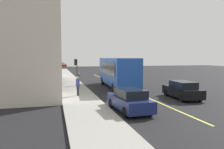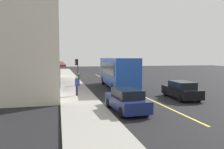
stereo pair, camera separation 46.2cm
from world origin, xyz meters
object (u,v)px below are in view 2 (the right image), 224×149
at_px(traffic_light, 77,65).
at_px(pedestrian_by_curb, 79,78).
at_px(pedestrian_at_corner, 77,84).
at_px(bus, 117,71).
at_px(car_navy, 127,100).
at_px(car_black, 181,90).

height_order(traffic_light, pedestrian_by_curb, traffic_light).
distance_m(pedestrian_at_corner, pedestrian_by_curb, 7.06).
bearing_deg(pedestrian_at_corner, traffic_light, -4.68).
xyz_separation_m(pedestrian_at_corner, pedestrian_by_curb, (7.02, -0.80, -0.12)).
relative_size(bus, pedestrian_by_curb, 7.20).
xyz_separation_m(bus, pedestrian_at_corner, (-4.97, 5.07, -0.78)).
bearing_deg(car_navy, bus, -11.70).
bearing_deg(car_black, traffic_light, 27.27).
distance_m(traffic_light, car_black, 17.03).
bearing_deg(pedestrian_by_curb, bus, -115.56).
relative_size(bus, traffic_light, 3.52).
xyz_separation_m(car_black, pedestrian_by_curb, (9.89, 7.96, 0.34)).
relative_size(car_navy, pedestrian_by_curb, 2.81).
xyz_separation_m(bus, pedestrian_by_curb, (2.04, 4.27, -0.91)).
bearing_deg(pedestrian_by_curb, car_navy, -171.35).
xyz_separation_m(traffic_light, pedestrian_by_curb, (-5.17, 0.20, -1.45)).
bearing_deg(traffic_light, car_black, -152.73).
height_order(car_black, pedestrian_at_corner, pedestrian_at_corner).
bearing_deg(car_navy, car_black, -61.95).
relative_size(traffic_light, pedestrian_at_corner, 1.83).
relative_size(pedestrian_at_corner, pedestrian_by_curb, 1.12).
bearing_deg(pedestrian_by_curb, traffic_light, -2.16).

